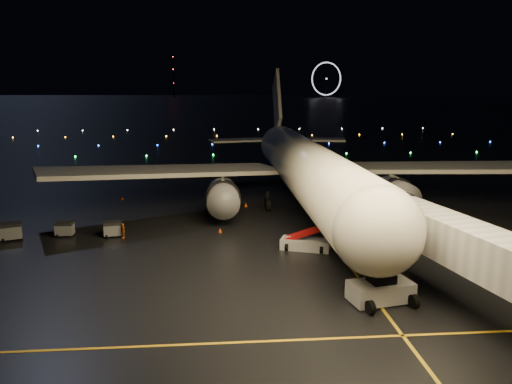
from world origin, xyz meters
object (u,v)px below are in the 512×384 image
crew_c (123,231)px  baggage_cart_1 (65,229)px  baggage_cart_2 (11,232)px  baggage_cart_0 (113,229)px  pushback_tug (381,288)px  belt_loader (306,233)px  airliner (302,136)px

crew_c → baggage_cart_1: bearing=-125.0°
baggage_cart_1 → baggage_cart_2: size_ratio=0.84×
baggage_cart_0 → baggage_cart_2: (-10.40, -0.41, 0.11)m
crew_c → baggage_cart_0: 1.36m
baggage_cart_0 → baggage_cart_2: bearing=171.3°
pushback_tug → baggage_cart_1: pushback_tug is taller
baggage_cart_1 → belt_loader: bearing=-13.5°
baggage_cart_0 → airliner: bearing=17.8°
pushback_tug → baggage_cart_1: (-28.35, 19.18, -0.34)m
baggage_cart_1 → baggage_cart_2: 5.30m
baggage_cart_0 → baggage_cart_2: 10.41m
airliner → baggage_cart_0: airliner is taller
pushback_tug → baggage_cart_2: pushback_tug is taller
pushback_tug → belt_loader: 13.04m
pushback_tug → crew_c: pushback_tug is taller
belt_loader → baggage_cart_2: 30.74m
crew_c → baggage_cart_0: baggage_cart_0 is taller
belt_loader → baggage_cart_1: belt_loader is taller
belt_loader → crew_c: belt_loader is taller
airliner → pushback_tug: bearing=-88.7°
airliner → baggage_cart_2: bearing=-158.8°
baggage_cart_2 → airliner: bearing=2.2°
airliner → baggage_cart_1: bearing=-157.0°
belt_loader → crew_c: bearing=-176.7°
belt_loader → baggage_cart_1: (-24.99, 6.60, -0.94)m
pushback_tug → crew_c: 28.39m
airliner → pushback_tug: airliner is taller
airliner → pushback_tug: (0.68, -30.91, -8.34)m
baggage_cart_0 → baggage_cart_1: size_ratio=1.05×
airliner → baggage_cart_0: (-22.49, -12.29, -8.65)m
baggage_cart_1 → baggage_cart_0: bearing=-4.9°
pushback_tug → crew_c: bearing=128.8°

